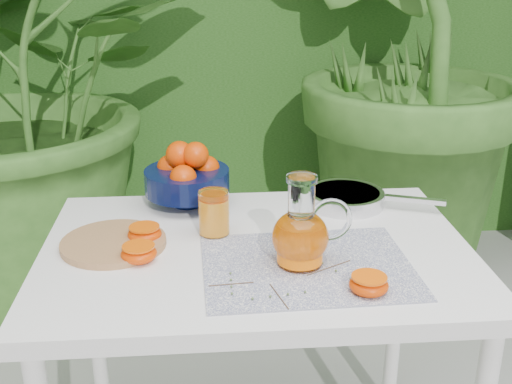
{
  "coord_description": "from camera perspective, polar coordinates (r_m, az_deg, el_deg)",
  "views": [
    {
      "loc": [
        -0.01,
        -1.36,
        1.41
      ],
      "look_at": [
        0.1,
        0.0,
        0.88
      ],
      "focal_mm": 45.0,
      "sensor_mm": 36.0,
      "label": 1
    }
  ],
  "objects": [
    {
      "name": "white_table",
      "position": [
        1.54,
        0.06,
        -7.63
      ],
      "size": [
        1.0,
        0.7,
        0.75
      ],
      "color": "white",
      "rests_on": "ground"
    },
    {
      "name": "potted_plant_left",
      "position": [
        2.69,
        -20.55,
        9.35
      ],
      "size": [
        2.1,
        2.1,
        1.84
      ],
      "primitive_type": "imported",
      "rotation": [
        0.0,
        0.0,
        0.16
      ],
      "color": "#336221",
      "rests_on": "ground"
    },
    {
      "name": "juice_pitcher",
      "position": [
        1.39,
        4.06,
        -3.77
      ],
      "size": [
        0.18,
        0.13,
        0.2
      ],
      "color": "white",
      "rests_on": "white_table"
    },
    {
      "name": "potted_plant_right",
      "position": [
        2.72,
        12.1,
        12.65
      ],
      "size": [
        2.86,
        2.86,
        2.05
      ],
      "primitive_type": "imported",
      "rotation": [
        0.0,
        0.0,
        2.19
      ],
      "color": "#336221",
      "rests_on": "ground"
    },
    {
      "name": "cutting_board",
      "position": [
        1.54,
        -12.55,
        -4.45
      ],
      "size": [
        0.25,
        0.25,
        0.02
      ],
      "primitive_type": "cylinder",
      "rotation": [
        0.0,
        0.0,
        0.04
      ],
      "color": "#AB764D",
      "rests_on": "white_table"
    },
    {
      "name": "thyme_sprigs",
      "position": [
        1.35,
        2.4,
        -7.93
      ],
      "size": [
        0.31,
        0.22,
        0.01
      ],
      "color": "#4F3824",
      "rests_on": "white_table"
    },
    {
      "name": "fruit_bowl",
      "position": [
        1.72,
        -6.14,
        1.46
      ],
      "size": [
        0.26,
        0.26,
        0.18
      ],
      "color": "black",
      "rests_on": "white_table"
    },
    {
      "name": "orange_halves",
      "position": [
        1.42,
        -4.01,
        -5.66
      ],
      "size": [
        0.57,
        0.38,
        0.04
      ],
      "color": "#E54902",
      "rests_on": "white_table"
    },
    {
      "name": "placemat",
      "position": [
        1.42,
        4.58,
        -6.58
      ],
      "size": [
        0.47,
        0.37,
        0.0
      ],
      "primitive_type": "cube",
      "rotation": [
        0.0,
        0.0,
        0.03
      ],
      "color": "#0D144C",
      "rests_on": "white_table"
    },
    {
      "name": "juice_tumbler",
      "position": [
        1.54,
        -3.75,
        -1.95
      ],
      "size": [
        0.09,
        0.09,
        0.11
      ],
      "color": "white",
      "rests_on": "white_table"
    },
    {
      "name": "saute_pan",
      "position": [
        1.75,
        8.05,
        -0.48
      ],
      "size": [
        0.38,
        0.27,
        0.04
      ],
      "color": "silver",
      "rests_on": "white_table"
    }
  ]
}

